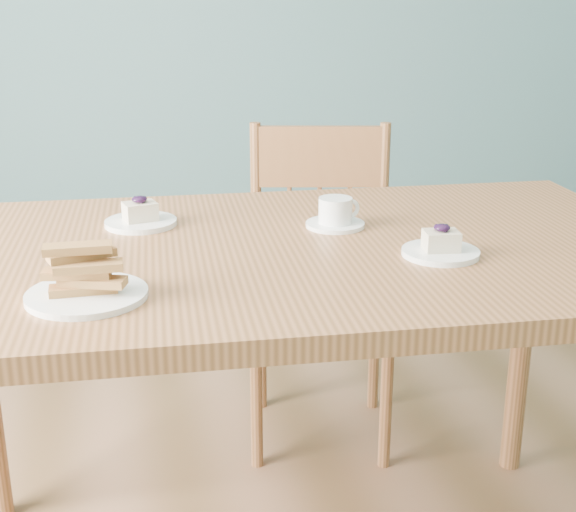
% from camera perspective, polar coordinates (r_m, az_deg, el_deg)
% --- Properties ---
extents(dining_table, '(1.60, 0.97, 0.83)m').
position_cam_1_polar(dining_table, '(1.63, 0.32, -1.96)').
color(dining_table, '#A0653C').
rests_on(dining_table, ground).
extents(dining_chair, '(0.51, 0.49, 0.94)m').
position_cam_1_polar(dining_chair, '(2.38, 2.29, -2.03)').
color(dining_chair, '#A0653C').
rests_on(dining_chair, ground).
extents(cheesecake_plate_near, '(0.15, 0.15, 0.06)m').
position_cam_1_polar(cheesecake_plate_near, '(1.56, 10.81, 0.60)').
color(cheesecake_plate_near, white).
rests_on(cheesecake_plate_near, dining_table).
extents(cheesecake_plate_far, '(0.15, 0.15, 0.07)m').
position_cam_1_polar(cheesecake_plate_far, '(1.76, -10.44, 2.69)').
color(cheesecake_plate_far, white).
rests_on(cheesecake_plate_far, dining_table).
extents(coffee_cup, '(0.13, 0.13, 0.06)m').
position_cam_1_polar(coffee_cup, '(1.72, 3.42, 2.97)').
color(coffee_cup, white).
rests_on(coffee_cup, dining_table).
extents(biscotti_plate, '(0.20, 0.20, 0.09)m').
position_cam_1_polar(biscotti_plate, '(1.36, -14.20, -1.73)').
color(biscotti_plate, white).
rests_on(biscotti_plate, dining_table).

